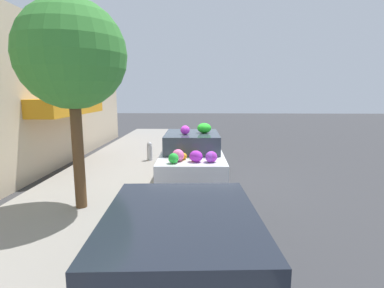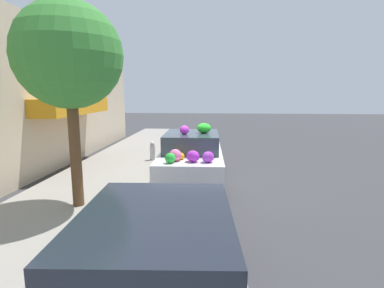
# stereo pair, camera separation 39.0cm
# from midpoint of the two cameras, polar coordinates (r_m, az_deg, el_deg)

# --- Properties ---
(ground_plane) EXTENTS (60.00, 60.00, 0.00)m
(ground_plane) POSITION_cam_midpoint_polar(r_m,az_deg,el_deg) (9.10, 1.64, -7.12)
(ground_plane) COLOR #38383A
(sidewalk_curb) EXTENTS (24.00, 3.20, 0.13)m
(sidewalk_curb) POSITION_cam_midpoint_polar(r_m,az_deg,el_deg) (9.59, -14.80, -6.15)
(sidewalk_curb) COLOR gray
(sidewalk_curb) RESTS_ON ground
(building_facade) EXTENTS (18.00, 1.20, 4.95)m
(building_facade) POSITION_cam_midpoint_polar(r_m,az_deg,el_deg) (10.29, -26.99, 7.66)
(building_facade) COLOR #C6B293
(building_facade) RESTS_ON ground
(street_tree) EXTENTS (2.23, 2.23, 4.39)m
(street_tree) POSITION_cam_midpoint_polar(r_m,az_deg,el_deg) (6.90, -20.86, 15.32)
(street_tree) COLOR brown
(street_tree) RESTS_ON sidewalk_curb
(fire_hydrant) EXTENTS (0.20, 0.20, 0.70)m
(fire_hydrant) POSITION_cam_midpoint_polar(r_m,az_deg,el_deg) (11.32, -6.54, -1.31)
(fire_hydrant) COLOR #B2B2B7
(fire_hydrant) RESTS_ON sidewalk_curb
(art_car) EXTENTS (4.32, 1.83, 1.78)m
(art_car) POSITION_cam_midpoint_polar(r_m,az_deg,el_deg) (8.85, 1.28, -2.31)
(art_car) COLOR silver
(art_car) RESTS_ON ground
(parked_car_plain) EXTENTS (4.53, 2.00, 1.45)m
(parked_car_plain) POSITION_cam_midpoint_polar(r_m,az_deg,el_deg) (3.56, -3.04, -22.68)
(parked_car_plain) COLOR gray
(parked_car_plain) RESTS_ON ground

